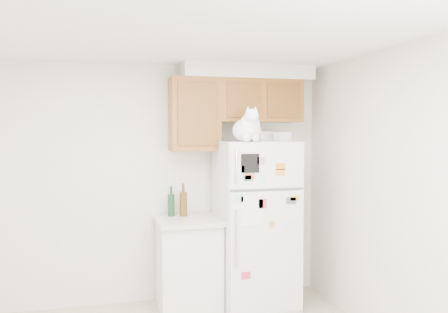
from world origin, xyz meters
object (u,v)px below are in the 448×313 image
object	(u,v)px
refrigerator	(255,223)
storage_box_back	(262,136)
cat	(248,128)
bottle_amber	(183,200)
bottle_green	(171,201)
base_counter	(188,263)
storage_box_front	(282,137)

from	to	relation	value
refrigerator	storage_box_back	xyz separation A→B (m)	(0.12, 0.14, 0.90)
cat	bottle_amber	xyz separation A→B (m)	(-0.56, 0.46, -0.74)
bottle_green	bottle_amber	size ratio (longest dim) A/B	0.91
base_counter	bottle_amber	distance (m)	0.65
refrigerator	storage_box_back	bearing A→B (deg)	50.32
storage_box_back	bottle_amber	bearing A→B (deg)	157.36
refrigerator	base_counter	bearing A→B (deg)	173.91
refrigerator	base_counter	xyz separation A→B (m)	(-0.69, 0.07, -0.39)
base_counter	cat	bearing A→B (deg)	-29.87
storage_box_back	bottle_amber	distance (m)	1.06
base_counter	storage_box_front	distance (m)	1.60
refrigerator	base_counter	size ratio (longest dim) A/B	1.85
base_counter	cat	world-z (taller)	cat
cat	base_counter	bearing A→B (deg)	150.13
storage_box_back	bottle_green	distance (m)	1.17
base_counter	storage_box_back	xyz separation A→B (m)	(0.81, 0.07, 1.29)
storage_box_back	bottle_green	world-z (taller)	storage_box_back
base_counter	bottle_amber	xyz separation A→B (m)	(-0.02, 0.16, 0.63)
cat	storage_box_front	world-z (taller)	cat
bottle_amber	cat	bearing A→B (deg)	-39.68
cat	storage_box_back	world-z (taller)	cat
storage_box_back	storage_box_front	distance (m)	0.26
refrigerator	cat	distance (m)	1.02
base_counter	bottle_green	bearing A→B (deg)	127.42
refrigerator	storage_box_back	distance (m)	0.92
bottle_amber	base_counter	bearing A→B (deg)	-81.66
cat	bottle_green	bearing A→B (deg)	143.84
cat	refrigerator	bearing A→B (deg)	56.09
bottle_green	bottle_amber	world-z (taller)	bottle_amber
storage_box_back	base_counter	bearing A→B (deg)	168.19
refrigerator	bottle_amber	distance (m)	0.79
base_counter	bottle_green	distance (m)	0.66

